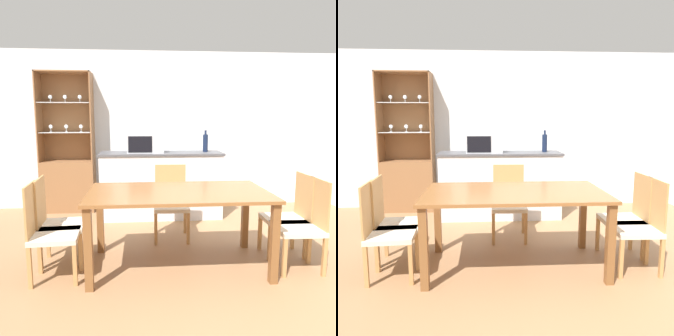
# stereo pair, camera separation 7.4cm
# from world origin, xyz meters

# --- Properties ---
(ground_plane) EXTENTS (18.00, 18.00, 0.00)m
(ground_plane) POSITION_xyz_m (0.00, 0.00, 0.00)
(ground_plane) COLOR #936B47
(wall_back) EXTENTS (6.80, 0.06, 2.55)m
(wall_back) POSITION_xyz_m (0.00, 2.63, 1.27)
(wall_back) COLOR silver
(wall_back) RESTS_ON ground_plane
(kitchen_counter) EXTENTS (1.80, 0.53, 0.98)m
(kitchen_counter) POSITION_xyz_m (-0.43, 1.95, 0.49)
(kitchen_counter) COLOR silver
(kitchen_counter) RESTS_ON ground_plane
(display_cabinet) EXTENTS (0.82, 0.37, 2.18)m
(display_cabinet) POSITION_xyz_m (-1.89, 2.43, 0.60)
(display_cabinet) COLOR brown
(display_cabinet) RESTS_ON ground_plane
(dining_table) EXTENTS (1.76, 0.96, 0.77)m
(dining_table) POSITION_xyz_m (-0.36, 0.27, 0.67)
(dining_table) COLOR brown
(dining_table) RESTS_ON ground_plane
(dining_chair_side_right_far) EXTENTS (0.43, 0.43, 0.90)m
(dining_chair_side_right_far) POSITION_xyz_m (0.85, 0.41, 0.44)
(dining_chair_side_right_far) COLOR beige
(dining_chair_side_right_far) RESTS_ON ground_plane
(dining_chair_head_far) EXTENTS (0.44, 0.44, 0.90)m
(dining_chair_head_far) POSITION_xyz_m (-0.36, 1.08, 0.44)
(dining_chair_head_far) COLOR beige
(dining_chair_head_far) RESTS_ON ground_plane
(dining_chair_side_left_far) EXTENTS (0.45, 0.45, 0.90)m
(dining_chair_side_left_far) POSITION_xyz_m (-1.57, 0.41, 0.44)
(dining_chair_side_left_far) COLOR beige
(dining_chair_side_left_far) RESTS_ON ground_plane
(dining_chair_side_left_near) EXTENTS (0.45, 0.45, 0.90)m
(dining_chair_side_left_near) POSITION_xyz_m (-1.57, 0.12, 0.44)
(dining_chair_side_left_near) COLOR beige
(dining_chair_side_left_near) RESTS_ON ground_plane
(dining_chair_side_right_near) EXTENTS (0.43, 0.43, 0.90)m
(dining_chair_side_right_near) POSITION_xyz_m (0.85, 0.12, 0.44)
(dining_chair_side_right_near) COLOR beige
(dining_chair_side_right_near) RESTS_ON ground_plane
(microwave) EXTENTS (0.53, 0.40, 0.27)m
(microwave) POSITION_xyz_m (-0.66, 1.98, 1.11)
(microwave) COLOR #B7BABF
(microwave) RESTS_ON kitchen_counter
(wine_bottle) EXTENTS (0.08, 0.08, 0.32)m
(wine_bottle) POSITION_xyz_m (0.24, 1.99, 1.12)
(wine_bottle) COLOR #141E38
(wine_bottle) RESTS_ON kitchen_counter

